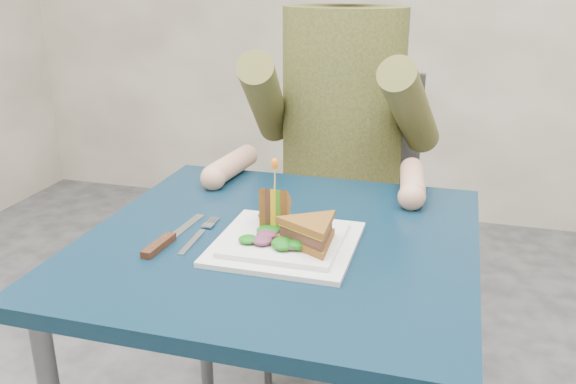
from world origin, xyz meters
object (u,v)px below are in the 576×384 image
(plate, at_px, (286,242))
(sandwich_upright, at_px, (275,209))
(fork, at_px, (198,236))
(chair, at_px, (345,202))
(table, at_px, (280,273))
(sandwich_flat, at_px, (311,233))
(diner, at_px, (342,89))
(knife, at_px, (164,242))

(plate, relative_size, sandwich_upright, 2.16)
(sandwich_upright, height_order, fork, sandwich_upright)
(chair, bearing_deg, table, -90.00)
(sandwich_flat, bearing_deg, sandwich_upright, 142.03)
(chair, height_order, diner, diner)
(table, height_order, plate, plate)
(knife, bearing_deg, plate, 14.24)
(chair, height_order, knife, chair)
(chair, bearing_deg, sandwich_flat, -84.24)
(knife, bearing_deg, table, 25.41)
(sandwich_flat, bearing_deg, chair, 95.76)
(chair, distance_m, fork, 0.79)
(plate, bearing_deg, sandwich_upright, 127.64)
(chair, relative_size, fork, 5.19)
(diner, bearing_deg, sandwich_flat, -83.26)
(plate, height_order, sandwich_upright, sandwich_upright)
(diner, relative_size, knife, 3.36)
(plate, distance_m, knife, 0.23)
(diner, height_order, sandwich_flat, diner)
(fork, xyz_separation_m, knife, (-0.05, -0.05, 0.00))
(plate, xyz_separation_m, sandwich_flat, (0.06, -0.02, 0.04))
(fork, bearing_deg, sandwich_upright, 20.57)
(fork, bearing_deg, sandwich_flat, -4.19)
(plate, bearing_deg, sandwich_flat, -24.44)
(sandwich_flat, height_order, sandwich_upright, sandwich_upright)
(table, xyz_separation_m, knife, (-0.20, -0.10, 0.09))
(sandwich_flat, bearing_deg, diner, 96.74)
(table, relative_size, sandwich_upright, 6.24)
(table, distance_m, fork, 0.18)
(sandwich_flat, relative_size, fork, 1.01)
(chair, distance_m, sandwich_flat, 0.81)
(chair, xyz_separation_m, sandwich_flat, (0.08, -0.77, 0.23))
(table, height_order, sandwich_flat, sandwich_flat)
(chair, relative_size, sandwich_upright, 7.74)
(diner, xyz_separation_m, knife, (-0.20, -0.69, -0.18))
(chair, distance_m, knife, 0.85)
(knife, bearing_deg, sandwich_upright, 28.29)
(sandwich_flat, bearing_deg, knife, -173.49)
(sandwich_upright, distance_m, fork, 0.16)
(fork, relative_size, knife, 0.81)
(sandwich_flat, bearing_deg, fork, 175.81)
(sandwich_upright, bearing_deg, chair, 89.05)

